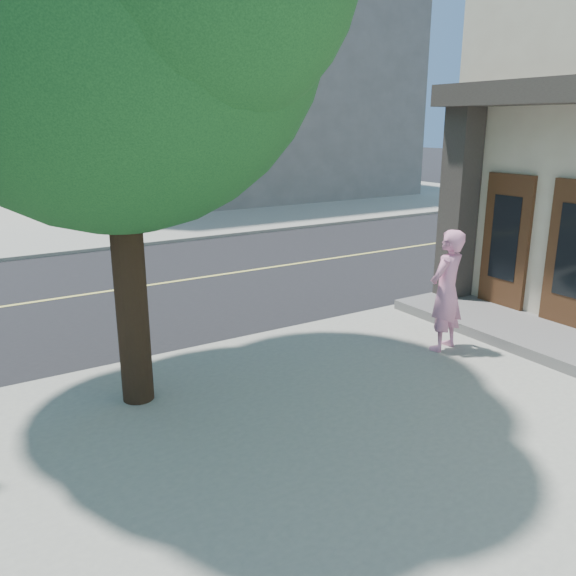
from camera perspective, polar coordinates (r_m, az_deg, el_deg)
sidewalk_ne at (r=32.86m, az=-8.90°, el=9.27°), size 29.00×25.00×0.12m
filler_ne at (r=33.49m, az=-8.97°, el=21.49°), size 18.00×16.00×14.00m
man_on_phone at (r=9.72m, az=15.25°, el=-0.25°), size 0.82×0.64×1.99m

